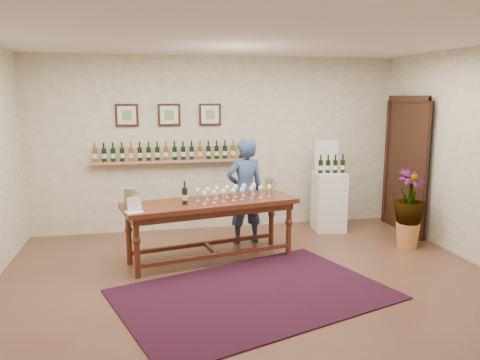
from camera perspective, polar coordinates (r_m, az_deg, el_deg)
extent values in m
plane|color=brown|center=(5.61, 1.68, -12.57)|extent=(6.00, 6.00, 0.00)
plane|color=white|center=(7.67, -2.56, 4.41)|extent=(6.00, 0.00, 6.00)
plane|color=white|center=(2.91, 13.24, -5.42)|extent=(6.00, 0.00, 6.00)
plane|color=white|center=(5.21, 1.85, 17.13)|extent=(6.00, 6.00, 0.00)
cube|color=#AC7B5D|center=(7.52, -8.47, 2.28)|extent=(2.50, 0.16, 0.04)
cube|color=black|center=(7.98, 19.78, 1.51)|extent=(0.10, 1.00, 2.10)
cube|color=black|center=(7.96, 19.47, 1.50)|extent=(0.04, 1.12, 2.22)
cube|color=black|center=(7.52, -13.64, 7.69)|extent=(0.35, 0.03, 0.35)
cube|color=silver|center=(7.50, -13.64, 7.68)|extent=(0.28, 0.01, 0.28)
cube|color=#749F4F|center=(7.50, -13.64, 7.68)|extent=(0.15, 0.00, 0.15)
cube|color=black|center=(7.53, -8.64, 7.86)|extent=(0.35, 0.03, 0.35)
cube|color=silver|center=(7.51, -8.63, 7.85)|extent=(0.28, 0.01, 0.28)
cube|color=#749F4F|center=(7.50, -8.63, 7.85)|extent=(0.15, 0.00, 0.15)
cube|color=black|center=(7.59, -3.69, 7.97)|extent=(0.35, 0.03, 0.35)
cube|color=silver|center=(7.57, -3.67, 7.96)|extent=(0.28, 0.01, 0.28)
cube|color=#749F4F|center=(7.57, -3.66, 7.96)|extent=(0.15, 0.00, 0.15)
cube|color=#3F0B0E|center=(5.33, 1.68, -13.75)|extent=(3.34, 2.74, 0.02)
cube|color=#4B1612|center=(6.19, -3.60, -2.82)|extent=(2.39, 1.19, 0.06)
cube|color=#4B1612|center=(6.20, -3.59, -3.48)|extent=(2.24, 1.04, 0.10)
cylinder|color=#4B1612|center=(5.79, -12.47, -8.14)|extent=(0.09, 0.09, 0.75)
cylinder|color=#4B1612|center=(6.48, 5.96, -5.95)|extent=(0.09, 0.09, 0.75)
cylinder|color=#4B1612|center=(6.28, -13.40, -6.73)|extent=(0.09, 0.09, 0.75)
cylinder|color=#4B1612|center=(6.92, 3.84, -4.88)|extent=(0.09, 0.09, 0.75)
cube|color=#4B1612|center=(6.13, -2.69, -9.12)|extent=(2.05, 0.48, 0.05)
cube|color=#4B1612|center=(6.59, -4.32, -7.73)|extent=(2.05, 0.48, 0.05)
cube|color=#4B1612|center=(6.36, -3.53, -8.40)|extent=(0.16, 0.52, 0.05)
cube|color=silver|center=(5.70, -12.77, -2.90)|extent=(0.24, 0.20, 0.19)
cube|color=white|center=(7.77, 10.79, -2.56)|extent=(0.53, 0.53, 0.96)
cube|color=silver|center=(7.79, 10.49, 3.05)|extent=(0.39, 0.06, 0.53)
cone|color=#CD7F44|center=(7.26, 19.73, -6.34)|extent=(0.34, 0.34, 0.36)
imported|color=#183C1B|center=(7.14, 19.96, -2.55)|extent=(0.66, 0.66, 0.62)
imported|color=#314875|center=(6.92, 0.60, -1.35)|extent=(0.62, 0.46, 1.57)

